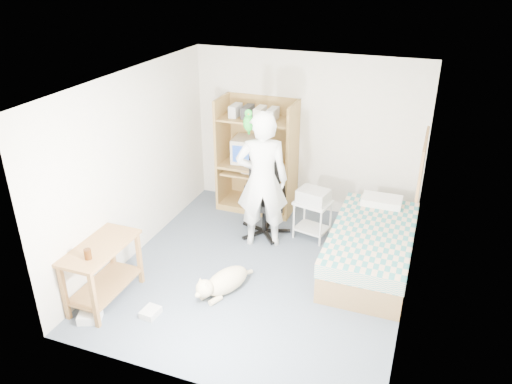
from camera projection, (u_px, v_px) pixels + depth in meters
floor at (262, 271)px, 6.55m from camera, size 4.00×4.00×0.00m
wall_back at (306, 134)px, 7.70m from camera, size 3.60×0.02×2.50m
wall_right at (417, 209)px, 5.45m from camera, size 0.02×4.00×2.50m
wall_left at (134, 165)px, 6.58m from camera, size 0.02×4.00×2.50m
ceiling at (263, 82)px, 5.47m from camera, size 3.60×4.00×0.02m
computer_hutch at (258, 160)px, 7.89m from camera, size 1.20×0.63×1.80m
bed at (371, 248)px, 6.54m from camera, size 1.02×2.02×0.66m
side_desk at (102, 265)px, 5.81m from camera, size 0.50×1.00×0.75m
corkboard at (423, 163)px, 6.13m from camera, size 0.04×0.94×0.66m
office_chair at (265, 206)px, 7.32m from camera, size 0.67×0.68×1.18m
person at (262, 181)px, 6.79m from camera, size 0.83×0.68×1.96m
parrot at (249, 121)px, 6.52m from camera, size 0.14×0.25×0.40m
dog at (224, 282)px, 6.09m from camera, size 0.53×0.89×0.35m
printer_cart at (313, 214)px, 7.19m from camera, size 0.56×0.48×0.58m
printer at (314, 196)px, 7.06m from camera, size 0.48×0.40×0.18m
crt_monitor at (247, 150)px, 7.89m from camera, size 0.45×0.47×0.39m
keyboard at (256, 173)px, 7.81m from camera, size 0.45×0.17×0.03m
pencil_cup at (279, 165)px, 7.69m from camera, size 0.08×0.08×0.12m
drink_glass at (88, 254)px, 5.44m from camera, size 0.08×0.08×0.12m
floor_box_a at (90, 317)px, 5.66m from camera, size 0.31×0.28×0.10m
floor_box_b at (151, 312)px, 5.74m from camera, size 0.20×0.23×0.08m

